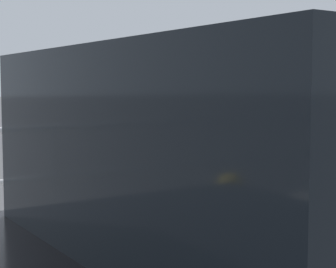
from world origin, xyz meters
TOP-DOWN VIEW (x-y plane):
  - parking_meter at (-0.05, 0.54)m, footprint 0.16×0.17m
  - pedestrian_at_meter at (0.58, 0.52)m, footprint 0.62×0.55m
  - background_railing at (0.00, 2.49)m, footprint 24.06×0.06m

SIDE VIEW (x-z plane):
  - background_railing at x=0.00m, z-range 0.37..1.49m
  - pedestrian_at_meter at x=0.58m, z-range 0.25..1.92m
  - parking_meter at x=-0.05m, z-range 0.42..1.78m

